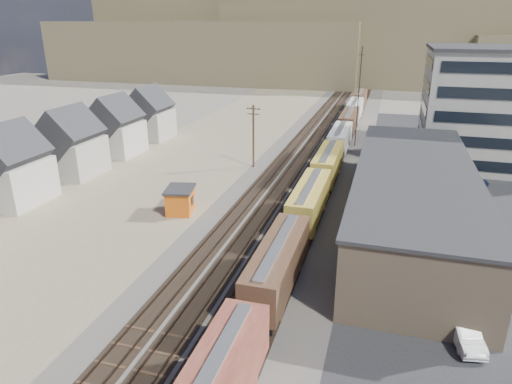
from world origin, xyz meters
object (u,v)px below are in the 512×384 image
(freight_train, at_px, (334,150))
(utility_pole_north, at_px, (253,135))
(parked_car_white, at_px, (465,333))
(parked_car_blue, at_px, (471,180))
(maintenance_shed, at_px, (180,200))

(freight_train, bearing_deg, utility_pole_north, -162.01)
(utility_pole_north, distance_m, parked_car_white, 45.64)
(parked_car_white, bearing_deg, parked_car_blue, 70.26)
(freight_train, distance_m, utility_pole_north, 13.17)
(freight_train, height_order, maintenance_shed, freight_train)
(utility_pole_north, bearing_deg, freight_train, 17.99)
(parked_car_blue, bearing_deg, freight_train, 112.16)
(utility_pole_north, bearing_deg, maintenance_shed, -99.45)
(freight_train, bearing_deg, maintenance_shed, -123.03)
(parked_car_white, bearing_deg, utility_pole_north, 114.74)
(freight_train, relative_size, parked_car_blue, 24.58)
(freight_train, relative_size, maintenance_shed, 24.59)
(utility_pole_north, xyz_separation_m, parked_car_white, (26.94, -36.57, -4.49))
(maintenance_shed, relative_size, parked_car_blue, 1.00)
(freight_train, xyz_separation_m, maintenance_shed, (-15.64, -24.05, -1.20))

